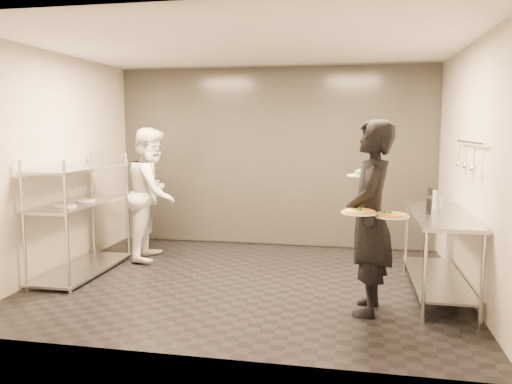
% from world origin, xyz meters
% --- Properties ---
extents(room_shell, '(5.00, 4.00, 2.80)m').
position_xyz_m(room_shell, '(0.00, 1.18, 1.40)').
color(room_shell, black).
rests_on(room_shell, ground).
extents(pass_rack, '(0.60, 1.60, 1.50)m').
position_xyz_m(pass_rack, '(-2.15, -0.00, 0.77)').
color(pass_rack, silver).
rests_on(pass_rack, ground).
extents(prep_counter, '(0.60, 1.80, 0.92)m').
position_xyz_m(prep_counter, '(2.18, 0.00, 0.63)').
color(prep_counter, silver).
rests_on(prep_counter, ground).
extents(utensil_rail, '(0.07, 1.20, 0.31)m').
position_xyz_m(utensil_rail, '(2.43, -0.00, 1.55)').
color(utensil_rail, silver).
rests_on(utensil_rail, room_shell).
extents(waiter, '(0.52, 0.74, 1.93)m').
position_xyz_m(waiter, '(1.40, -0.71, 0.97)').
color(waiter, black).
rests_on(waiter, ground).
extents(chef, '(0.81, 0.98, 1.85)m').
position_xyz_m(chef, '(-1.55, 0.87, 0.93)').
color(chef, silver).
rests_on(chef, ground).
extents(pizza_plate_near, '(0.34, 0.34, 0.05)m').
position_xyz_m(pizza_plate_near, '(1.29, -0.96, 1.07)').
color(pizza_plate_near, silver).
rests_on(pizza_plate_near, waiter).
extents(pizza_plate_far, '(0.34, 0.34, 0.05)m').
position_xyz_m(pizza_plate_far, '(1.59, -0.91, 1.04)').
color(pizza_plate_far, silver).
rests_on(pizza_plate_far, waiter).
extents(salad_plate, '(0.30, 0.30, 0.07)m').
position_xyz_m(salad_plate, '(1.31, -0.44, 1.38)').
color(salad_plate, silver).
rests_on(salad_plate, waiter).
extents(pos_monitor, '(0.09, 0.25, 0.17)m').
position_xyz_m(pos_monitor, '(2.06, 0.01, 1.01)').
color(pos_monitor, black).
rests_on(pos_monitor, prep_counter).
extents(bottle_green, '(0.06, 0.06, 0.22)m').
position_xyz_m(bottle_green, '(2.17, 0.28, 1.03)').
color(bottle_green, gray).
rests_on(bottle_green, prep_counter).
extents(bottle_clear, '(0.06, 0.06, 0.19)m').
position_xyz_m(bottle_clear, '(2.19, -0.04, 1.01)').
color(bottle_clear, gray).
rests_on(bottle_clear, prep_counter).
extents(bottle_dark, '(0.07, 0.07, 0.23)m').
position_xyz_m(bottle_dark, '(2.13, 0.47, 1.03)').
color(bottle_dark, black).
rests_on(bottle_dark, prep_counter).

